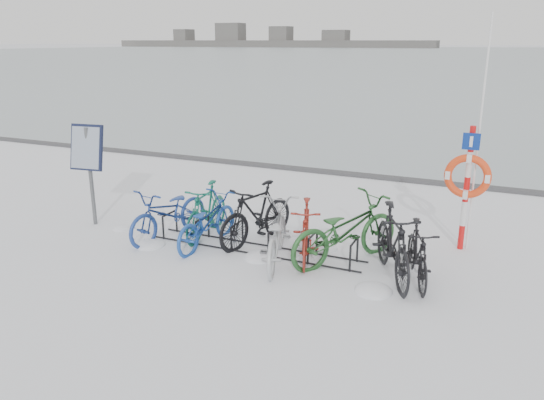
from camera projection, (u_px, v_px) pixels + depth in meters
name	position (u px, v px, depth m)	size (l,w,h in m)	color
ground	(255.00, 250.00, 9.45)	(900.00, 900.00, 0.00)	white
ice_sheet	(501.00, 54.00, 145.03)	(400.00, 298.00, 0.02)	#A4B3B9
quay_edge	(348.00, 174.00, 14.60)	(400.00, 0.25, 0.10)	#3F3F42
bike_rack	(255.00, 240.00, 9.40)	(4.00, 0.48, 0.46)	black
info_board	(87.00, 154.00, 10.33)	(0.71, 0.34, 2.03)	#595B5E
lifebuoy_station	(468.00, 177.00, 9.05)	(0.77, 0.22, 4.01)	red
shoreline	(260.00, 42.00, 283.51)	(180.00, 12.00, 9.50)	#4B4B4B
bike_0	(169.00, 211.00, 9.94)	(0.68, 1.95, 1.02)	navy
bike_1	(206.00, 209.00, 10.04)	(0.49, 1.73, 1.04)	#13614E
bike_2	(207.00, 220.00, 9.57)	(0.63, 1.81, 0.95)	#1C48A1
bike_3	(257.00, 212.00, 9.67)	(0.54, 1.91, 1.15)	black
bike_4	(276.00, 232.00, 8.83)	(0.69, 1.98, 1.04)	#AEB2B6
bike_5	(306.00, 229.00, 8.97)	(0.48, 1.70, 1.02)	maroon
bike_6	(345.00, 228.00, 8.82)	(0.77, 2.22, 1.16)	#255728
bike_7	(393.00, 242.00, 8.21)	(0.55, 1.96, 1.18)	black
bike_8	(418.00, 251.00, 8.13)	(0.45, 1.59, 0.96)	black
snow_drifts	(268.00, 256.00, 9.17)	(6.09, 1.85, 0.20)	white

